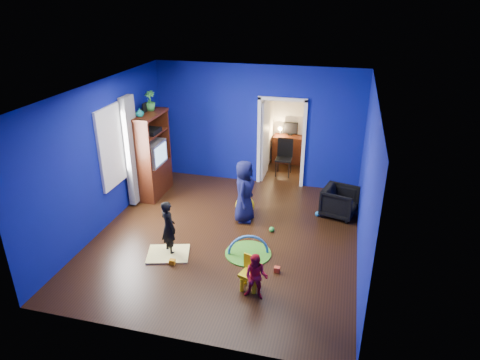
% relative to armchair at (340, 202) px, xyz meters
% --- Properties ---
extents(floor, '(5.00, 5.50, 0.01)m').
position_rel_armchair_xyz_m(floor, '(-2.10, -1.45, -0.32)').
color(floor, black).
rests_on(floor, ground).
extents(ceiling, '(5.00, 5.50, 0.01)m').
position_rel_armchair_xyz_m(ceiling, '(-2.10, -1.45, 2.58)').
color(ceiling, white).
rests_on(ceiling, wall_back).
extents(wall_back, '(5.00, 0.02, 2.90)m').
position_rel_armchair_xyz_m(wall_back, '(-2.10, 1.30, 1.13)').
color(wall_back, navy).
rests_on(wall_back, floor).
extents(wall_front, '(5.00, 0.02, 2.90)m').
position_rel_armchair_xyz_m(wall_front, '(-2.10, -4.20, 1.13)').
color(wall_front, navy).
rests_on(wall_front, floor).
extents(wall_left, '(0.02, 5.50, 2.90)m').
position_rel_armchair_xyz_m(wall_left, '(-4.60, -1.45, 1.13)').
color(wall_left, navy).
rests_on(wall_left, floor).
extents(wall_right, '(0.02, 5.50, 2.90)m').
position_rel_armchair_xyz_m(wall_right, '(0.40, -1.45, 1.13)').
color(wall_right, navy).
rests_on(wall_right, floor).
extents(alcove, '(1.00, 1.75, 2.50)m').
position_rel_armchair_xyz_m(alcove, '(-1.50, 2.18, 0.93)').
color(alcove, silver).
rests_on(alcove, floor).
extents(armchair, '(0.84, 0.83, 0.64)m').
position_rel_armchair_xyz_m(armchair, '(0.00, 0.00, 0.00)').
color(armchair, black).
rests_on(armchair, floor).
extents(child_black, '(0.45, 0.43, 1.04)m').
position_rel_armchair_xyz_m(child_black, '(-2.96, -2.21, 0.20)').
color(child_black, black).
rests_on(child_black, floor).
extents(child_navy, '(0.43, 0.65, 1.33)m').
position_rel_armchair_xyz_m(child_navy, '(-1.92, -0.71, 0.35)').
color(child_navy, '#10193B').
rests_on(child_navy, floor).
extents(toddler_red, '(0.39, 0.31, 0.78)m').
position_rel_armchair_xyz_m(toddler_red, '(-1.15, -3.07, 0.07)').
color(toddler_red, red).
rests_on(toddler_red, floor).
extents(vase, '(0.19, 0.19, 0.19)m').
position_rel_armchair_xyz_m(vase, '(-4.32, -0.29, 1.74)').
color(vase, '#0C5B65').
rests_on(vase, tv_armoire).
extents(potted_plant, '(0.26, 0.26, 0.44)m').
position_rel_armchair_xyz_m(potted_plant, '(-4.32, 0.23, 1.86)').
color(potted_plant, '#318935').
rests_on(potted_plant, tv_armoire).
extents(tv_armoire, '(0.58, 1.14, 1.96)m').
position_rel_armchair_xyz_m(tv_armoire, '(-4.32, 0.01, 0.66)').
color(tv_armoire, '#3D1A0A').
rests_on(tv_armoire, floor).
extents(crt_tv, '(0.46, 0.70, 0.54)m').
position_rel_armchair_xyz_m(crt_tv, '(-4.28, 0.01, 0.70)').
color(crt_tv, silver).
rests_on(crt_tv, tv_armoire).
extents(yellow_blanket, '(0.89, 0.78, 0.03)m').
position_rel_armchair_xyz_m(yellow_blanket, '(-2.96, -2.31, -0.30)').
color(yellow_blanket, '#F2E07A').
rests_on(yellow_blanket, floor).
extents(hopper_ball, '(0.41, 0.41, 0.41)m').
position_rel_armchair_xyz_m(hopper_ball, '(-1.97, -0.46, -0.11)').
color(hopper_ball, yellow).
rests_on(hopper_ball, floor).
extents(kid_chair, '(0.35, 0.35, 0.50)m').
position_rel_armchair_xyz_m(kid_chair, '(-1.30, -2.87, -0.07)').
color(kid_chair, yellow).
rests_on(kid_chair, floor).
extents(play_mat, '(0.85, 0.85, 0.02)m').
position_rel_armchair_xyz_m(play_mat, '(-1.55, -1.92, -0.31)').
color(play_mat, '#459421').
rests_on(play_mat, floor).
extents(toy_arch, '(0.74, 0.28, 0.76)m').
position_rel_armchair_xyz_m(toy_arch, '(-1.55, -1.92, -0.30)').
color(toy_arch, '#3F8CD8').
rests_on(toy_arch, floor).
extents(window_left, '(0.03, 0.95, 1.55)m').
position_rel_armchair_xyz_m(window_left, '(-4.58, -1.10, 1.23)').
color(window_left, white).
rests_on(window_left, wall_left).
extents(curtain, '(0.14, 0.42, 2.40)m').
position_rel_armchair_xyz_m(curtain, '(-4.47, -0.55, 0.93)').
color(curtain, slate).
rests_on(curtain, floor).
extents(doorway, '(1.16, 0.10, 2.10)m').
position_rel_armchair_xyz_m(doorway, '(-1.50, 1.30, 0.73)').
color(doorway, white).
rests_on(doorway, floor).
extents(study_desk, '(0.88, 0.44, 0.75)m').
position_rel_armchair_xyz_m(study_desk, '(-1.50, 2.81, 0.06)').
color(study_desk, '#3D140A').
rests_on(study_desk, floor).
extents(desk_monitor, '(0.40, 0.05, 0.32)m').
position_rel_armchair_xyz_m(desk_monitor, '(-1.50, 2.93, 0.63)').
color(desk_monitor, black).
rests_on(desk_monitor, study_desk).
extents(desk_lamp, '(0.14, 0.14, 0.14)m').
position_rel_armchair_xyz_m(desk_lamp, '(-1.78, 2.87, 0.61)').
color(desk_lamp, '#FFD88C').
rests_on(desk_lamp, study_desk).
extents(folding_chair, '(0.40, 0.40, 0.92)m').
position_rel_armchair_xyz_m(folding_chair, '(-1.50, 1.85, 0.14)').
color(folding_chair, black).
rests_on(folding_chair, floor).
extents(book_shelf, '(0.88, 0.24, 0.04)m').
position_rel_armchair_xyz_m(book_shelf, '(-1.50, 2.92, 1.70)').
color(book_shelf, white).
rests_on(book_shelf, study_desk).
extents(toy_0, '(0.10, 0.08, 0.10)m').
position_rel_armchair_xyz_m(toy_0, '(-0.94, -2.33, -0.27)').
color(toy_0, red).
rests_on(toy_0, floor).
extents(toy_1, '(0.11, 0.11, 0.11)m').
position_rel_armchair_xyz_m(toy_1, '(-0.43, -0.16, -0.26)').
color(toy_1, '#237EC7').
rests_on(toy_1, floor).
extents(toy_2, '(0.10, 0.08, 0.10)m').
position_rel_armchair_xyz_m(toy_2, '(-2.77, -2.57, -0.27)').
color(toy_2, orange).
rests_on(toy_2, floor).
extents(toy_3, '(0.11, 0.11, 0.11)m').
position_rel_armchair_xyz_m(toy_3, '(-1.27, -1.04, -0.26)').
color(toy_3, green).
rests_on(toy_3, floor).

